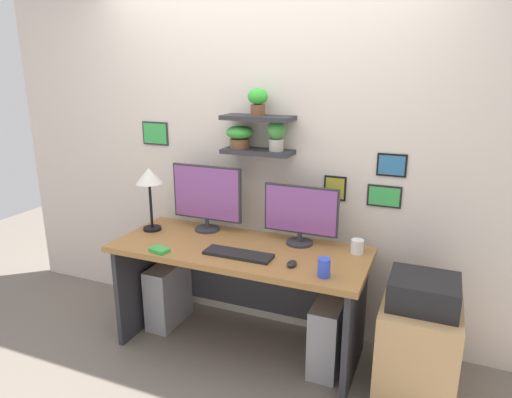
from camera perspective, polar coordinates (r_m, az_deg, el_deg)
ground_plane at (r=3.34m, az=-2.01°, el=-18.04°), size 8.00×8.00×0.00m
back_wall_assembly at (r=3.21m, az=1.02°, el=6.72°), size 4.40×0.24×2.70m
desk at (r=3.12m, az=-1.68°, el=-9.24°), size 1.68×0.68×0.75m
monitor_left at (r=3.24m, az=-6.19°, el=0.36°), size 0.53×0.18×0.47m
monitor_right at (r=2.99m, az=5.64°, el=-1.84°), size 0.50×0.18×0.40m
keyboard at (r=2.85m, az=-2.24°, el=-6.94°), size 0.44×0.14×0.02m
computer_mouse at (r=2.72m, az=4.53°, el=-8.09°), size 0.06×0.09×0.03m
desk_lamp at (r=3.28m, az=-13.27°, el=2.24°), size 0.19×0.19×0.46m
coffee_mug at (r=2.95m, az=12.60°, el=-5.83°), size 0.08×0.08×0.09m
scissors_tray at (r=2.97m, az=-12.04°, el=-6.28°), size 0.13×0.10×0.02m
water_cup at (r=2.59m, az=8.53°, el=-8.53°), size 0.07×0.07×0.11m
drawer_cabinet at (r=2.96m, az=19.59°, el=-17.35°), size 0.44×0.50×0.58m
printer at (r=2.78m, az=20.32°, el=-10.89°), size 0.38×0.34×0.17m
computer_tower_left at (r=3.57m, az=-10.90°, el=-11.58°), size 0.18×0.40×0.47m
computer_tower_right at (r=3.07m, az=9.09°, el=-16.41°), size 0.18×0.40×0.47m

